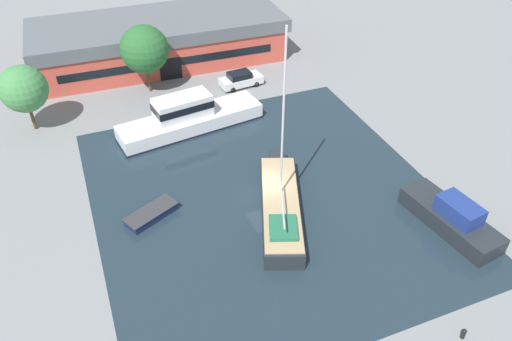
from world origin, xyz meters
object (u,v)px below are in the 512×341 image
at_px(parked_car, 241,79).
at_px(quay_tree_near_building, 144,49).
at_px(motor_cruiser, 188,118).
at_px(quay_tree_by_water, 23,89).
at_px(cabin_boat, 452,218).
at_px(warehouse_building, 160,40).
at_px(sailboat_moored, 280,205).
at_px(small_dinghy, 151,214).

bearing_deg(parked_car, quay_tree_near_building, -110.88).
bearing_deg(motor_cruiser, quay_tree_near_building, 3.67).
height_order(quay_tree_near_building, quay_tree_by_water, quay_tree_near_building).
bearing_deg(quay_tree_by_water, cabin_boat, -42.57).
relative_size(quay_tree_by_water, cabin_boat, 0.78).
bearing_deg(quay_tree_near_building, warehouse_building, 67.46).
height_order(warehouse_building, sailboat_moored, sailboat_moored).
distance_m(warehouse_building, quay_tree_by_water, 17.83).
bearing_deg(cabin_boat, quay_tree_near_building, 111.11).
distance_m(quay_tree_near_building, sailboat_moored, 23.37).
distance_m(quay_tree_near_building, quay_tree_by_water, 12.02).
xyz_separation_m(quay_tree_by_water, small_dinghy, (7.49, -16.10, -3.85)).
distance_m(sailboat_moored, cabin_boat, 12.33).
bearing_deg(parked_car, sailboat_moored, -17.32).
bearing_deg(parked_car, cabin_boat, 8.91).
relative_size(parked_car, cabin_boat, 0.57).
bearing_deg(cabin_boat, sailboat_moored, 143.16).
xyz_separation_m(parked_car, cabin_boat, (6.58, -25.87, 0.11)).
relative_size(warehouse_building, cabin_boat, 3.51).
relative_size(quay_tree_near_building, parked_car, 1.53).
distance_m(parked_car, small_dinghy, 21.46).
bearing_deg(sailboat_moored, motor_cruiser, 124.05).
bearing_deg(small_dinghy, sailboat_moored, -134.25).
relative_size(quay_tree_by_water, parked_car, 1.36).
xyz_separation_m(warehouse_building, small_dinghy, (-6.97, -26.40, -2.16)).
xyz_separation_m(sailboat_moored, motor_cruiser, (-3.19, 13.75, 0.48)).
bearing_deg(small_dinghy, warehouse_building, -40.23).
xyz_separation_m(quay_tree_near_building, parked_car, (9.24, -2.57, -3.84)).
height_order(quay_tree_by_water, motor_cruiser, quay_tree_by_water).
distance_m(parked_car, cabin_boat, 26.69).
height_order(warehouse_building, motor_cruiser, warehouse_building).
bearing_deg(quay_tree_near_building, sailboat_moored, -77.41).
bearing_deg(motor_cruiser, cabin_boat, -152.76).
bearing_deg(small_dinghy, motor_cruiser, -54.37).
height_order(parked_car, cabin_boat, cabin_boat).
height_order(quay_tree_near_building, sailboat_moored, sailboat_moored).
bearing_deg(quay_tree_by_water, parked_car, 1.99).
distance_m(warehouse_building, quay_tree_near_building, 7.90).
distance_m(sailboat_moored, small_dinghy, 9.61).
xyz_separation_m(quay_tree_near_building, small_dinghy, (-4.07, -19.39, -4.35)).
height_order(sailboat_moored, motor_cruiser, sailboat_moored).
bearing_deg(quay_tree_near_building, parked_car, -15.52).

